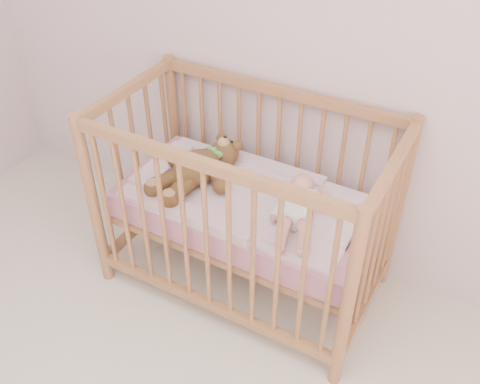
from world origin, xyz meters
The scene contains 6 objects.
wall_back centered at (0.00, 2.00, 1.35)m, with size 4.00×0.02×2.70m, color beige.
crib centered at (-0.09, 1.60, 0.50)m, with size 1.36×0.76×1.00m, color #B6814D, non-canonical shape.
mattress centered at (-0.09, 1.60, 0.49)m, with size 1.22×0.62×0.13m, color #C67B91.
blanket centered at (-0.09, 1.60, 0.56)m, with size 1.10×0.58×0.06m, color #EBA2C1, non-canonical shape.
baby centered at (0.19, 1.58, 0.64)m, with size 0.25×0.52×0.12m, color white, non-canonical shape.
teddy_bear centered at (-0.35, 1.58, 0.65)m, with size 0.41×0.58×0.16m, color brown, non-canonical shape.
Camera 1 is at (0.86, -0.16, 2.14)m, focal length 40.00 mm.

